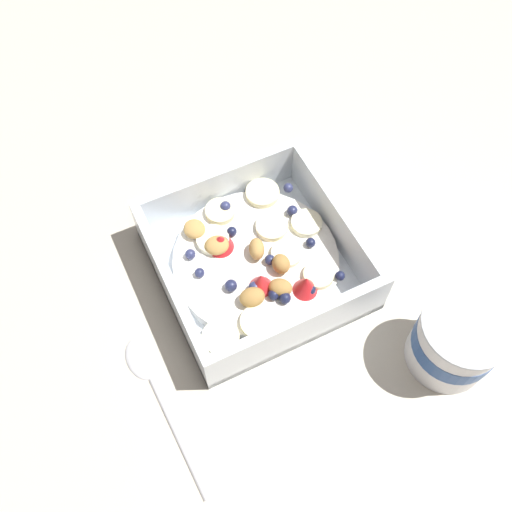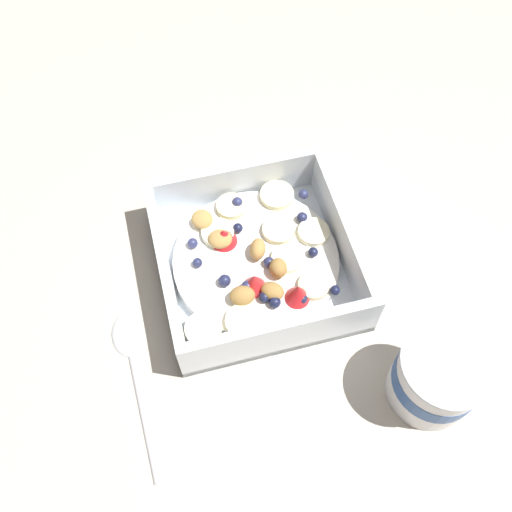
{
  "view_description": "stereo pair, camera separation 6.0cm",
  "coord_description": "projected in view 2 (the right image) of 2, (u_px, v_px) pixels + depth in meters",
  "views": [
    {
      "loc": [
        0.12,
        0.26,
        0.55
      ],
      "look_at": [
        -0.01,
        -0.01,
        0.03
      ],
      "focal_mm": 40.49,
      "sensor_mm": 36.0,
      "label": 1
    },
    {
      "loc": [
        0.07,
        0.28,
        0.55
      ],
      "look_at": [
        -0.01,
        -0.01,
        0.03
      ],
      "focal_mm": 40.49,
      "sensor_mm": 36.0,
      "label": 2
    }
  ],
  "objects": [
    {
      "name": "spoon",
      "position": [
        132.0,
        358.0,
        0.57
      ],
      "size": [
        0.03,
        0.17,
        0.01
      ],
      "color": "silver",
      "rests_on": "ground"
    },
    {
      "name": "fruit_bowl",
      "position": [
        256.0,
        261.0,
        0.61
      ],
      "size": [
        0.2,
        0.2,
        0.06
      ],
      "color": "white",
      "rests_on": "ground"
    },
    {
      "name": "yogurt_cup",
      "position": [
        437.0,
        377.0,
        0.52
      ],
      "size": [
        0.08,
        0.08,
        0.08
      ],
      "color": "white",
      "rests_on": "ground"
    },
    {
      "name": "ground_plane",
      "position": [
        249.0,
        280.0,
        0.62
      ],
      "size": [
        2.4,
        2.4,
        0.0
      ],
      "primitive_type": "plane",
      "color": "beige"
    }
  ]
}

